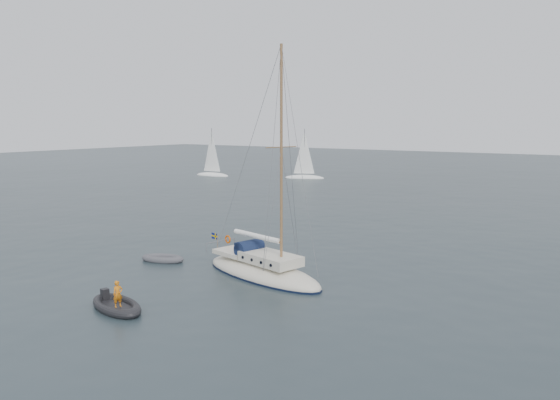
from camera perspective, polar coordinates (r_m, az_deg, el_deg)
The scene contains 6 objects.
ground at distance 32.89m, azimuth 0.66°, elevation -8.61°, with size 300.00×300.00×0.00m, color black.
sailboat at distance 33.87m, azimuth -1.85°, elevation -6.19°, with size 10.18×3.05×14.49m.
dinghy at distance 38.51m, azimuth -12.17°, elevation -6.00°, with size 3.09×1.40×0.44m.
rib at distance 29.52m, azimuth -16.73°, elevation -10.44°, with size 4.02×1.83×1.57m.
distant_yacht_c at distance 92.55m, azimuth 2.55°, elevation 4.61°, with size 6.71×3.58×8.89m.
distant_yacht_a at distance 97.63m, azimuth -7.14°, elevation 4.76°, with size 6.75×3.60×8.95m.
Camera 1 is at (17.06, -26.48, 9.48)m, focal length 35.00 mm.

